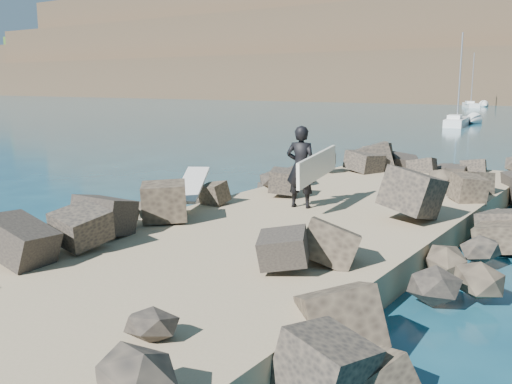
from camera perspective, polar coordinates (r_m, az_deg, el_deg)
ground at (r=12.35m, az=2.66°, el=-6.13°), size 800.00×800.00×0.00m
jetty at (r=10.69m, az=-3.08°, el=-7.16°), size 6.00×26.00×0.60m
riprap_left at (r=12.88m, az=-11.98°, el=-3.34°), size 2.60×22.00×1.00m
riprap_right at (r=9.67m, az=12.68°, el=-8.14°), size 2.60×22.00×1.00m
surfboard_resting at (r=14.13m, az=-6.44°, el=0.31°), size 1.65×2.23×0.08m
surfer_with_board at (r=13.85m, az=4.74°, el=2.53°), size 1.08×2.47×2.00m
sailboat_a at (r=52.50m, az=19.44°, el=6.65°), size 2.43×6.71×7.97m
sailboat_e at (r=94.01m, az=20.67°, el=8.14°), size 4.11×6.90×8.30m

